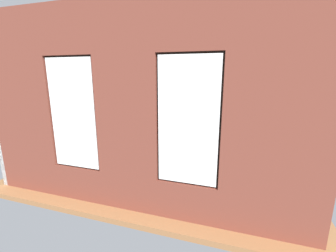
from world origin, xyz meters
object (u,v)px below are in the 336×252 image
object	(u,v)px
tv_flatscreen	(98,118)
potted_plant_near_tv	(94,137)
couch_left	(260,160)
potted_plant_between_couches	(201,172)
media_console	(99,138)
potted_plant_corner_near_left	(260,120)
couch_by_window	(136,173)
potted_plant_by_left_couch	(242,141)
candle_jar	(164,133)
potted_plant_corner_far_left	(278,188)
coffee_table	(169,138)
remote_gray	(183,136)
cup_ceramic	(171,136)
potted_plant_mid_room_small	(218,138)
table_plant_small	(154,132)

from	to	relation	value
tv_flatscreen	potted_plant_near_tv	bearing A→B (deg)	118.60
couch_left	tv_flatscreen	distance (m)	4.93
potted_plant_near_tv	potted_plant_between_couches	size ratio (longest dim) A/B	0.83
couch_left	potted_plant_near_tv	distance (m)	4.32
couch_left	potted_plant_near_tv	size ratio (longest dim) A/B	2.28
media_console	potted_plant_corner_near_left	world-z (taller)	potted_plant_corner_near_left
couch_by_window	potted_plant_corner_near_left	distance (m)	5.11
media_console	potted_plant_by_left_couch	bearing A→B (deg)	-169.25
candle_jar	potted_plant_by_left_couch	world-z (taller)	candle_jar
couch_by_window	potted_plant_corner_far_left	bearing A→B (deg)	177.71
couch_by_window	potted_plant_corner_near_left	bearing A→B (deg)	-120.80
couch_left	potted_plant_corner_far_left	xyz separation A→B (m)	(-0.14, 1.66, 0.17)
couch_by_window	coffee_table	xyz separation A→B (m)	(0.11, -2.52, 0.05)
couch_by_window	remote_gray	xyz separation A→B (m)	(-0.31, -2.66, 0.11)
couch_by_window	potted_plant_between_couches	size ratio (longest dim) A/B	1.56
cup_ceramic	potted_plant_corner_far_left	xyz separation A→B (m)	(-2.59, 2.50, 0.02)
remote_gray	potted_plant_corner_far_left	xyz separation A→B (m)	(-2.29, 2.76, 0.05)
potted_plant_near_tv	coffee_table	bearing A→B (deg)	-142.92
potted_plant_corner_far_left	remote_gray	bearing A→B (deg)	-50.34
media_console	potted_plant_between_couches	world-z (taller)	potted_plant_between_couches
potted_plant_mid_room_small	couch_left	bearing A→B (deg)	126.91
candle_jar	media_console	xyz separation A→B (m)	(2.10, 0.41, -0.24)
potted_plant_corner_near_left	potted_plant_by_left_couch	bearing A→B (deg)	67.31
candle_jar	potted_plant_corner_far_left	distance (m)	3.97
table_plant_small	potted_plant_near_tv	world-z (taller)	potted_plant_near_tv
potted_plant_corner_near_left	potted_plant_near_tv	world-z (taller)	potted_plant_corner_near_left
couch_left	media_console	xyz separation A→B (m)	(4.85, -0.65, -0.08)
cup_ceramic	potted_plant_mid_room_small	distance (m)	1.48
potted_plant_corner_near_left	potted_plant_between_couches	bearing A→B (deg)	73.51
table_plant_small	cup_ceramic	bearing A→B (deg)	-180.00
media_console	table_plant_small	bearing A→B (deg)	-174.13
potted_plant_by_left_couch	potted_plant_near_tv	distance (m)	4.33
potted_plant_corner_near_left	potted_plant_between_couches	world-z (taller)	potted_plant_corner_near_left
media_console	potted_plant_near_tv	size ratio (longest dim) A/B	1.21
table_plant_small	potted_plant_corner_far_left	size ratio (longest dim) A/B	0.19
potted_plant_mid_room_small	cup_ceramic	bearing A→B (deg)	26.87
couch_left	candle_jar	bearing A→B (deg)	-112.30
potted_plant_near_tv	potted_plant_corner_far_left	bearing A→B (deg)	163.66
potted_plant_near_tv	candle_jar	bearing A→B (deg)	-137.63
couch_by_window	potted_plant_near_tv	world-z (taller)	potted_plant_near_tv
couch_left	potted_plant_corner_near_left	world-z (taller)	potted_plant_corner_near_left
couch_by_window	potted_plant_near_tv	size ratio (longest dim) A/B	1.88
cup_ceramic	potted_plant_corner_far_left	distance (m)	3.60
cup_ceramic	potted_plant_mid_room_small	bearing A→B (deg)	-153.13
couch_left	potted_plant_by_left_couch	distance (m)	1.54
remote_gray	potted_plant_near_tv	xyz separation A→B (m)	(2.16, 1.46, 0.16)
potted_plant_mid_room_small	coffee_table	bearing A→B (deg)	20.90
potted_plant_by_left_couch	potted_plant_corner_near_left	xyz separation A→B (m)	(-0.55, -1.32, 0.40)
potted_plant_corner_far_left	potted_plant_corner_near_left	bearing A→B (deg)	-90.12
potted_plant_by_left_couch	potted_plant_corner_far_left	distance (m)	3.21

